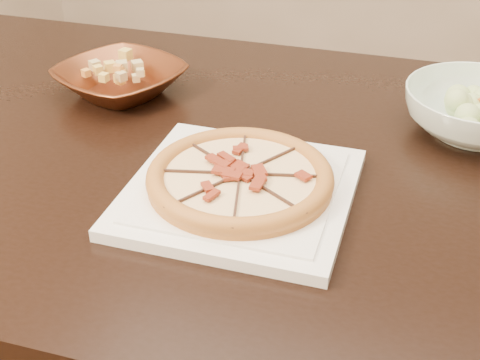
{
  "coord_description": "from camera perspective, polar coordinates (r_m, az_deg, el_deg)",
  "views": [
    {
      "loc": [
        0.26,
        -1.03,
        1.29
      ],
      "look_at": [
        -0.03,
        -0.29,
        0.78
      ],
      "focal_mm": 50.0,
      "sensor_mm": 36.0,
      "label": 1
    }
  ],
  "objects": [
    {
      "name": "plate",
      "position": [
        0.95,
        0.0,
        -0.99
      ],
      "size": [
        0.34,
        0.34,
        0.02
      ],
      "color": "white",
      "rests_on": "dining_table"
    },
    {
      "name": "bronze_bowl",
      "position": [
        1.27,
        -10.17,
        8.36
      ],
      "size": [
        0.28,
        0.28,
        0.05
      ],
      "primitive_type": "imported",
      "rotation": [
        0.0,
        0.0,
        -0.31
      ],
      "color": "brown",
      "rests_on": "dining_table"
    },
    {
      "name": "salad_bowl",
      "position": [
        1.18,
        19.61,
        5.52
      ],
      "size": [
        0.26,
        0.26,
        0.08
      ],
      "primitive_type": "imported",
      "rotation": [
        0.0,
        0.0,
        0.06
      ],
      "color": "white",
      "rests_on": "dining_table"
    },
    {
      "name": "dining_table",
      "position": [
        1.14,
        -2.47,
        -1.29
      ],
      "size": [
        1.54,
        1.06,
        0.75
      ],
      "color": "black",
      "rests_on": "floor"
    },
    {
      "name": "pizza",
      "position": [
        0.94,
        -0.0,
        0.2
      ],
      "size": [
        0.27,
        0.27,
        0.03
      ],
      "color": "#AF693D",
      "rests_on": "plate"
    },
    {
      "name": "mixed_dish",
      "position": [
        1.26,
        -10.39,
        10.07
      ],
      "size": [
        0.1,
        0.1,
        0.03
      ],
      "color": "tan",
      "rests_on": "bronze_bowl"
    }
  ]
}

